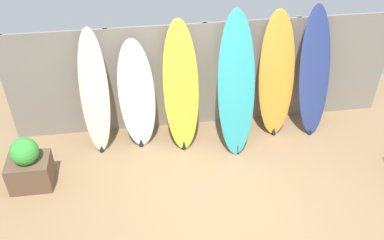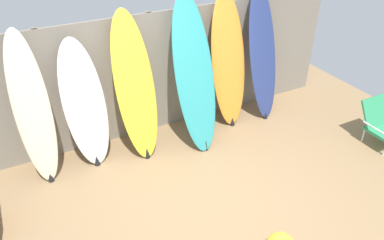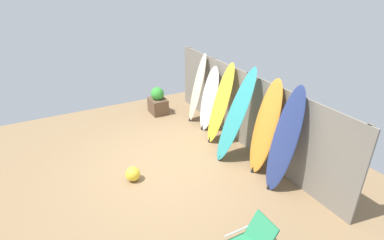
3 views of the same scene
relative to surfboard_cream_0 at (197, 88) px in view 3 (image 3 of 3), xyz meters
name	(u,v)px [view 3 (image 3 of 3)]	position (x,y,z in m)	size (l,w,h in m)	color
ground	(167,165)	(1.69, -1.68, -0.94)	(7.68, 7.68, 0.00)	#8E704C
fence_back	(244,110)	(1.69, 0.33, -0.04)	(6.08, 0.11, 1.80)	gray
surfboard_cream_0	(197,88)	(0.00, 0.00, 0.00)	(0.44, 0.55, 1.90)	beige
surfboard_white_1	(209,99)	(0.62, 0.01, -0.10)	(0.61, 0.52, 1.70)	white
surfboard_yellow_2	(220,104)	(1.28, -0.07, 0.03)	(0.54, 0.65, 1.95)	yellow
surfboard_teal_3	(236,116)	(2.09, -0.21, 0.08)	(0.62, 0.88, 2.07)	teal
surfboard_orange_4	(265,128)	(2.78, 0.02, 0.06)	(0.59, 0.51, 2.01)	orange
surfboard_navy_5	(285,141)	(3.36, -0.03, 0.08)	(0.58, 0.61, 2.06)	navy
planter_box	(158,102)	(-0.94, -0.81, -0.59)	(0.58, 0.46, 0.80)	brown
beach_ball	(133,174)	(1.86, -2.50, -0.79)	(0.30, 0.30, 0.30)	yellow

